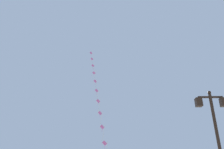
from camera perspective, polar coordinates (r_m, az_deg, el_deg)
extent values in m
cylinder|color=black|center=(11.13, 25.52, -16.50)|extent=(0.14, 0.14, 4.91)
sphere|color=black|center=(11.65, 23.31, -4.19)|extent=(0.16, 0.16, 0.16)
cube|color=black|center=(11.58, 23.49, -5.25)|extent=(1.15, 0.08, 0.08)
cube|color=black|center=(11.30, 21.00, -6.56)|extent=(0.28, 0.28, 0.40)
cube|color=beige|center=(11.30, 21.00, -6.56)|extent=(0.19, 0.19, 0.30)
cube|color=black|center=(11.74, 26.30, -6.28)|extent=(0.28, 0.28, 0.40)
cube|color=beige|center=(11.74, 26.30, -6.28)|extent=(0.19, 0.19, 0.30)
cylinder|color=silver|center=(23.58, -2.20, -14.91)|extent=(0.36, 1.21, 1.80)
cylinder|color=silver|center=(25.11, -2.78, -11.31)|extent=(0.36, 1.21, 1.80)
cylinder|color=silver|center=(26.72, -3.27, -8.13)|extent=(0.36, 1.21, 1.80)
cylinder|color=silver|center=(28.41, -3.70, -5.32)|extent=(0.36, 1.21, 1.80)
cylinder|color=silver|center=(30.16, -4.07, -2.83)|extent=(0.36, 1.21, 1.80)
cylinder|color=silver|center=(31.96, -4.41, -0.62)|extent=(0.36, 1.21, 1.80)
cylinder|color=silver|center=(33.81, -4.71, 1.35)|extent=(0.36, 1.21, 1.80)
cylinder|color=silver|center=(35.69, -4.97, 3.12)|extent=(0.36, 1.21, 1.80)
cylinder|color=silver|center=(37.61, -5.21, 4.71)|extent=(0.36, 1.21, 1.80)
cube|color=pink|center=(22.86, -1.88, -16.89)|extent=(0.50, 0.06, 0.51)
cylinder|color=pink|center=(22.82, -1.89, -17.79)|extent=(0.02, 0.03, 0.31)
cube|color=pink|center=(24.33, -2.50, -13.05)|extent=(0.47, 0.22, 0.51)
cylinder|color=pink|center=(24.27, -2.52, -13.90)|extent=(0.03, 0.05, 0.31)
cube|color=pink|center=(25.91, -3.03, -9.67)|extent=(0.48, 0.19, 0.51)
cylinder|color=pink|center=(25.82, -3.05, -10.45)|extent=(0.03, 0.04, 0.31)
cube|color=pink|center=(27.56, -3.49, -6.68)|extent=(0.49, 0.13, 0.51)
cylinder|color=pink|center=(27.46, -3.51, -7.37)|extent=(0.02, 0.02, 0.28)
cube|color=pink|center=(29.28, -3.89, -4.04)|extent=(0.47, 0.22, 0.51)
cylinder|color=pink|center=(29.15, -3.91, -4.76)|extent=(0.03, 0.04, 0.37)
cube|color=pink|center=(31.06, -4.25, -1.69)|extent=(0.45, 0.25, 0.51)
cylinder|color=pink|center=(30.92, -4.27, -2.29)|extent=(0.02, 0.02, 0.28)
cube|color=pink|center=(32.88, -4.56, 0.40)|extent=(0.50, 0.12, 0.51)
cylinder|color=pink|center=(32.74, -4.58, -0.16)|extent=(0.02, 0.02, 0.28)
cube|color=pink|center=(34.75, -4.84, 2.26)|extent=(0.50, 0.08, 0.51)
cylinder|color=pink|center=(34.57, -4.87, 1.66)|extent=(0.02, 0.02, 0.40)
cube|color=pink|center=(36.65, -5.09, 3.94)|extent=(0.45, 0.26, 0.51)
cylinder|color=pink|center=(36.49, -5.11, 3.48)|extent=(0.03, 0.04, 0.25)
cube|color=pink|center=(38.57, -5.32, 5.45)|extent=(0.50, 0.09, 0.51)
cylinder|color=pink|center=(38.37, -5.35, 4.91)|extent=(0.02, 0.05, 0.41)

